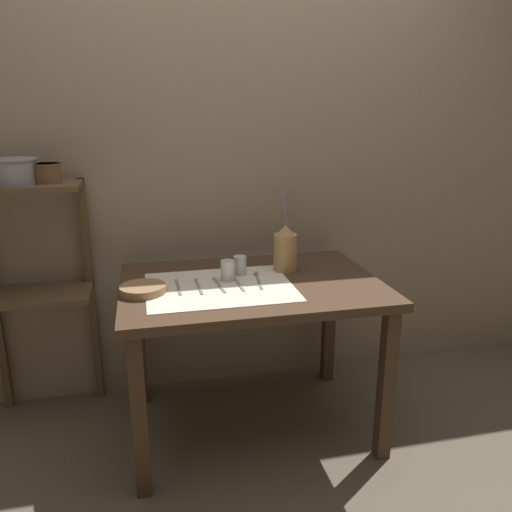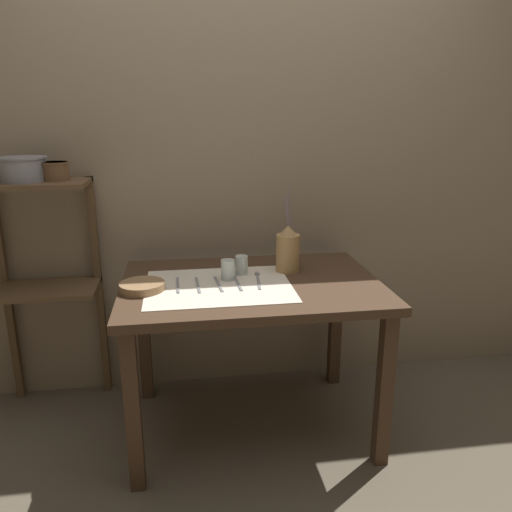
% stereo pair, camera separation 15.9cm
% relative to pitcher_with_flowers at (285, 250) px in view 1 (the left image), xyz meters
% --- Properties ---
extents(ground_plane, '(12.00, 12.00, 0.00)m').
position_rel_pitcher_with_flowers_xyz_m(ground_plane, '(-0.20, -0.12, -0.86)').
color(ground_plane, brown).
extents(stone_wall_back, '(7.00, 0.06, 2.40)m').
position_rel_pitcher_with_flowers_xyz_m(stone_wall_back, '(-0.20, 0.39, 0.34)').
color(stone_wall_back, gray).
rests_on(stone_wall_back, ground_plane).
extents(wooden_table, '(1.17, 0.82, 0.75)m').
position_rel_pitcher_with_flowers_xyz_m(wooden_table, '(-0.20, -0.12, -0.21)').
color(wooden_table, '#422D1E').
rests_on(wooden_table, ground_plane).
extents(wooden_shelf_unit, '(0.50, 0.30, 1.19)m').
position_rel_pitcher_with_flowers_xyz_m(wooden_shelf_unit, '(-1.17, 0.24, -0.04)').
color(wooden_shelf_unit, brown).
rests_on(wooden_shelf_unit, ground_plane).
extents(linen_cloth, '(0.64, 0.51, 0.00)m').
position_rel_pitcher_with_flowers_xyz_m(linen_cloth, '(-0.35, -0.16, -0.10)').
color(linen_cloth, beige).
rests_on(linen_cloth, wooden_table).
extents(pitcher_with_flowers, '(0.11, 0.11, 0.41)m').
position_rel_pitcher_with_flowers_xyz_m(pitcher_with_flowers, '(0.00, 0.00, 0.00)').
color(pitcher_with_flowers, '#A87F4C').
rests_on(pitcher_with_flowers, wooden_table).
extents(wooden_bowl, '(0.19, 0.19, 0.04)m').
position_rel_pitcher_with_flowers_xyz_m(wooden_bowl, '(-0.68, -0.17, -0.09)').
color(wooden_bowl, '#8E6B47').
rests_on(wooden_bowl, wooden_table).
extents(glass_tumbler_near, '(0.06, 0.06, 0.09)m').
position_rel_pitcher_with_flowers_xyz_m(glass_tumbler_near, '(-0.30, -0.09, -0.06)').
color(glass_tumbler_near, '#B7C1BC').
rests_on(glass_tumbler_near, wooden_table).
extents(glass_tumbler_far, '(0.06, 0.06, 0.09)m').
position_rel_pitcher_with_flowers_xyz_m(glass_tumbler_far, '(-0.23, -0.02, -0.06)').
color(glass_tumbler_far, '#B7C1BC').
rests_on(glass_tumbler_far, wooden_table).
extents(knife_center, '(0.02, 0.21, 0.00)m').
position_rel_pitcher_with_flowers_xyz_m(knife_center, '(-0.52, -0.14, -0.10)').
color(knife_center, gray).
rests_on(knife_center, wooden_table).
extents(fork_inner, '(0.02, 0.21, 0.00)m').
position_rel_pitcher_with_flowers_xyz_m(fork_inner, '(-0.44, -0.15, -0.10)').
color(fork_inner, gray).
rests_on(fork_inner, wooden_table).
extents(fork_outer, '(0.03, 0.21, 0.00)m').
position_rel_pitcher_with_flowers_xyz_m(fork_outer, '(-0.35, -0.15, -0.10)').
color(fork_outer, gray).
rests_on(fork_outer, wooden_table).
extents(spoon_inner, '(0.03, 0.22, 0.02)m').
position_rel_pitcher_with_flowers_xyz_m(spoon_inner, '(-0.26, -0.09, -0.10)').
color(spoon_inner, gray).
rests_on(spoon_inner, wooden_table).
extents(spoon_outer, '(0.04, 0.22, 0.02)m').
position_rel_pitcher_with_flowers_xyz_m(spoon_outer, '(-0.16, -0.08, -0.10)').
color(spoon_outer, gray).
rests_on(spoon_outer, wooden_table).
extents(metal_pot_large, '(0.22, 0.22, 0.11)m').
position_rel_pitcher_with_flowers_xyz_m(metal_pot_large, '(-1.21, 0.20, 0.39)').
color(metal_pot_large, gray).
rests_on(metal_pot_large, wooden_shelf_unit).
extents(metal_pot_small, '(0.13, 0.13, 0.09)m').
position_rel_pitcher_with_flowers_xyz_m(metal_pot_small, '(-1.07, 0.20, 0.37)').
color(metal_pot_small, brown).
rests_on(metal_pot_small, wooden_shelf_unit).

